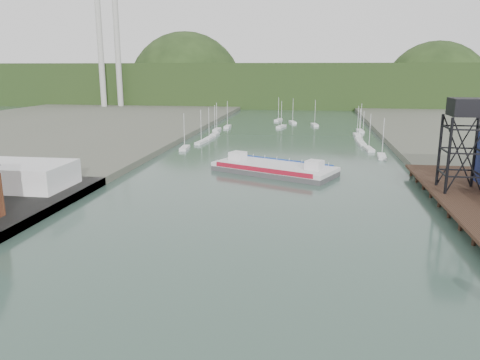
% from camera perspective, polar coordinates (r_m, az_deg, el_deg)
% --- Properties ---
extents(white_shed, '(18.00, 12.00, 4.50)m').
position_cam_1_polar(white_shed, '(95.38, -25.25, 0.53)').
color(white_shed, silver).
rests_on(white_shed, west_quay).
extents(lift_tower, '(6.50, 6.50, 16.00)m').
position_cam_1_polar(lift_tower, '(89.07, 25.92, 7.35)').
color(lift_tower, black).
rests_on(lift_tower, east_pier).
extents(marina_sailboats, '(57.71, 92.65, 0.90)m').
position_cam_1_polar(marina_sailboats, '(167.15, 5.66, 5.59)').
color(marina_sailboats, silver).
rests_on(marina_sailboats, ground).
extents(smokestacks, '(11.20, 8.20, 60.00)m').
position_cam_1_polar(smokestacks, '(283.85, -15.62, 14.39)').
color(smokestacks, '#B0AFAA').
rests_on(smokestacks, ground).
extents(distant_hills, '(500.00, 120.00, 80.00)m').
position_cam_1_polar(distant_hills, '(328.75, 6.64, 11.17)').
color(distant_hills, black).
rests_on(distant_hills, ground).
extents(chain_ferry, '(29.32, 21.13, 3.92)m').
position_cam_1_polar(chain_ferry, '(105.69, 4.17, 1.44)').
color(chain_ferry, '#444446').
rests_on(chain_ferry, ground).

